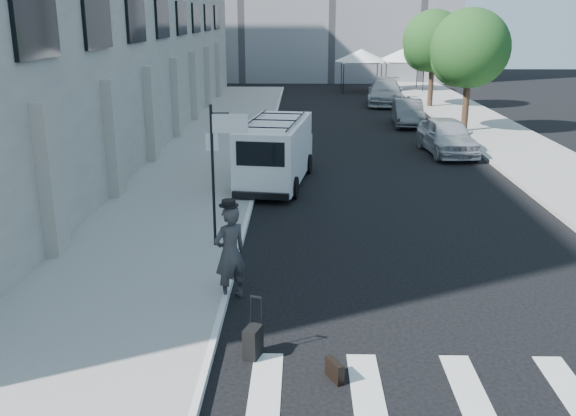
{
  "coord_description": "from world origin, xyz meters",
  "views": [
    {
      "loc": [
        -0.44,
        -11.84,
        5.66
      ],
      "look_at": [
        -0.77,
        2.61,
        1.3
      ],
      "focal_mm": 40.0,
      "sensor_mm": 36.0,
      "label": 1
    }
  ],
  "objects_px": {
    "businessman": "(230,253)",
    "parked_car_c": "(385,92)",
    "suitcase": "(253,342)",
    "parked_car_a": "(447,136)",
    "parked_car_b": "(408,113)",
    "cargo_van": "(276,151)",
    "briefcase": "(335,370)"
  },
  "relations": [
    {
      "from": "briefcase",
      "to": "suitcase",
      "type": "distance_m",
      "value": 1.54
    },
    {
      "from": "businessman",
      "to": "parked_car_c",
      "type": "xyz_separation_m",
      "value": [
        6.9,
        30.35,
        -0.2
      ]
    },
    {
      "from": "cargo_van",
      "to": "parked_car_c",
      "type": "relative_size",
      "value": 1.07
    },
    {
      "from": "parked_car_a",
      "to": "parked_car_c",
      "type": "distance_m",
      "value": 15.67
    },
    {
      "from": "businessman",
      "to": "briefcase",
      "type": "bearing_deg",
      "value": 84.46
    },
    {
      "from": "suitcase",
      "to": "parked_car_b",
      "type": "bearing_deg",
      "value": 93.48
    },
    {
      "from": "briefcase",
      "to": "suitcase",
      "type": "xyz_separation_m",
      "value": [
        -1.37,
        0.7,
        0.12
      ]
    },
    {
      "from": "briefcase",
      "to": "parked_car_b",
      "type": "relative_size",
      "value": 0.11
    },
    {
      "from": "businessman",
      "to": "parked_car_c",
      "type": "distance_m",
      "value": 31.12
    },
    {
      "from": "businessman",
      "to": "parked_car_c",
      "type": "relative_size",
      "value": 0.36
    },
    {
      "from": "suitcase",
      "to": "cargo_van",
      "type": "xyz_separation_m",
      "value": [
        -0.08,
        11.99,
        0.85
      ]
    },
    {
      "from": "parked_car_b",
      "to": "parked_car_c",
      "type": "xyz_separation_m",
      "value": [
        -0.18,
        8.32,
        0.13
      ]
    },
    {
      "from": "parked_car_a",
      "to": "parked_car_b",
      "type": "relative_size",
      "value": 1.1
    },
    {
      "from": "suitcase",
      "to": "parked_car_a",
      "type": "bearing_deg",
      "value": 86.11
    },
    {
      "from": "businessman",
      "to": "briefcase",
      "type": "distance_m",
      "value": 3.75
    },
    {
      "from": "parked_car_b",
      "to": "parked_car_c",
      "type": "bearing_deg",
      "value": 94.74
    },
    {
      "from": "businessman",
      "to": "parked_car_b",
      "type": "bearing_deg",
      "value": -146.57
    },
    {
      "from": "businessman",
      "to": "cargo_van",
      "type": "distance_m",
      "value": 9.65
    },
    {
      "from": "businessman",
      "to": "suitcase",
      "type": "distance_m",
      "value": 2.55
    },
    {
      "from": "suitcase",
      "to": "parked_car_c",
      "type": "xyz_separation_m",
      "value": [
        6.27,
        32.71,
        0.52
      ]
    },
    {
      "from": "cargo_van",
      "to": "parked_car_a",
      "type": "bearing_deg",
      "value": 43.5
    },
    {
      "from": "suitcase",
      "to": "parked_car_b",
      "type": "xyz_separation_m",
      "value": [
        6.44,
        24.39,
        0.39
      ]
    },
    {
      "from": "suitcase",
      "to": "parked_car_a",
      "type": "height_order",
      "value": "parked_car_a"
    },
    {
      "from": "cargo_van",
      "to": "parked_car_a",
      "type": "height_order",
      "value": "cargo_van"
    },
    {
      "from": "briefcase",
      "to": "suitcase",
      "type": "bearing_deg",
      "value": 126.63
    },
    {
      "from": "suitcase",
      "to": "parked_car_b",
      "type": "distance_m",
      "value": 25.23
    },
    {
      "from": "briefcase",
      "to": "parked_car_a",
      "type": "xyz_separation_m",
      "value": [
        5.58,
        17.75,
        0.6
      ]
    },
    {
      "from": "parked_car_c",
      "to": "parked_car_a",
      "type": "bearing_deg",
      "value": -81.18
    },
    {
      "from": "parked_car_b",
      "to": "businessman",
      "type": "bearing_deg",
      "value": -104.27
    },
    {
      "from": "briefcase",
      "to": "cargo_van",
      "type": "distance_m",
      "value": 12.81
    },
    {
      "from": "parked_car_a",
      "to": "parked_car_b",
      "type": "xyz_separation_m",
      "value": [
        -0.51,
        7.33,
        -0.09
      ]
    },
    {
      "from": "cargo_van",
      "to": "parked_car_a",
      "type": "relative_size",
      "value": 1.32
    }
  ]
}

